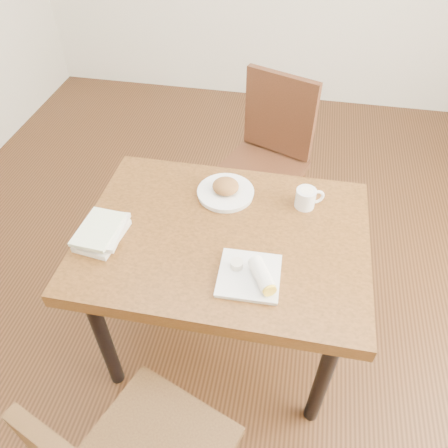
% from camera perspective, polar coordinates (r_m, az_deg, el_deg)
% --- Properties ---
extents(ground, '(4.00, 5.00, 0.01)m').
position_cam_1_polar(ground, '(2.27, 0.00, -14.60)').
color(ground, '#472814').
rests_on(ground, ground).
extents(table, '(1.09, 0.81, 0.75)m').
position_cam_1_polar(table, '(1.73, 0.00, -3.28)').
color(table, brown).
rests_on(table, ground).
extents(chair_far, '(0.54, 0.54, 0.95)m').
position_cam_1_polar(chair_far, '(2.42, 5.75, 9.27)').
color(chair_far, '#442113').
rests_on(chair_far, ground).
extents(plate_scone, '(0.24, 0.24, 0.08)m').
position_cam_1_polar(plate_scone, '(1.81, 0.21, 4.44)').
color(plate_scone, white).
rests_on(plate_scone, table).
extents(coffee_mug, '(0.12, 0.08, 0.08)m').
position_cam_1_polar(coffee_mug, '(1.78, 10.72, 3.40)').
color(coffee_mug, white).
rests_on(coffee_mug, table).
extents(plate_burrito, '(0.22, 0.22, 0.07)m').
position_cam_1_polar(plate_burrito, '(1.50, 3.80, -6.70)').
color(plate_burrito, white).
rests_on(plate_burrito, table).
extents(book_stack, '(0.17, 0.22, 0.05)m').
position_cam_1_polar(book_stack, '(1.69, -15.64, -1.03)').
color(book_stack, white).
rests_on(book_stack, table).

